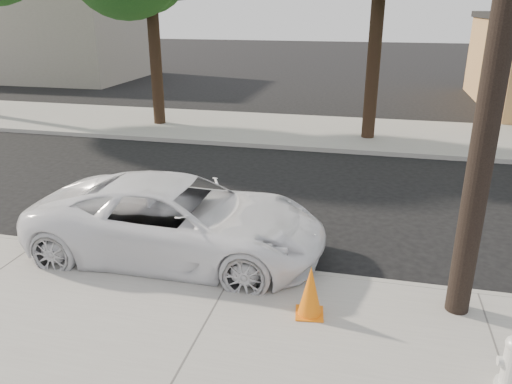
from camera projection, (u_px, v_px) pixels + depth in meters
ground at (264, 224)px, 10.86m from camera, size 120.00×120.00×0.00m
near_sidewalk at (196, 343)px, 6.92m from camera, size 90.00×4.40×0.15m
far_sidewalk at (313, 131)px, 18.58m from camera, size 90.00×5.00×0.15m
curb_near at (238, 267)px, 8.92m from camera, size 90.00×0.12×0.16m
building_far at (32, 38)px, 32.54m from camera, size 14.00×8.00×5.00m
police_cruiser at (179, 220)px, 9.22m from camera, size 5.45×2.55×1.51m
traffic_cone at (310, 292)px, 7.31m from camera, size 0.46×0.46×0.80m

